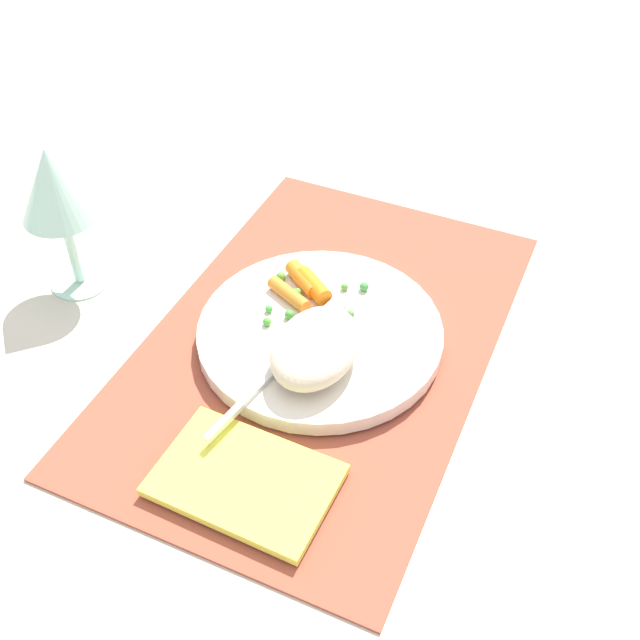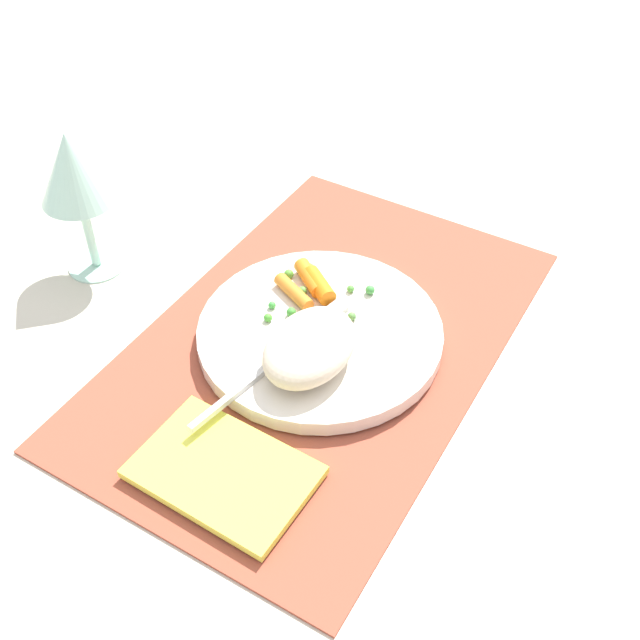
# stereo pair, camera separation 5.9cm
# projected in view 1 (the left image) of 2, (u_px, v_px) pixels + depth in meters

# --- Properties ---
(ground_plane) EXTENTS (2.40, 2.40, 0.00)m
(ground_plane) POSITION_uv_depth(u_px,v_px,m) (320.00, 343.00, 0.75)
(ground_plane) COLOR beige
(placemat) EXTENTS (0.49, 0.31, 0.01)m
(placemat) POSITION_uv_depth(u_px,v_px,m) (320.00, 341.00, 0.75)
(placemat) COLOR #9E4733
(placemat) RESTS_ON ground_plane
(plate) EXTENTS (0.24, 0.24, 0.02)m
(plate) POSITION_uv_depth(u_px,v_px,m) (320.00, 333.00, 0.74)
(plate) COLOR silver
(plate) RESTS_ON placemat
(rice_mound) EXTENTS (0.10, 0.07, 0.04)m
(rice_mound) POSITION_uv_depth(u_px,v_px,m) (316.00, 348.00, 0.69)
(rice_mound) COLOR beige
(rice_mound) RESTS_ON plate
(carrot_portion) EXTENTS (0.08, 0.09, 0.02)m
(carrot_portion) POSITION_uv_depth(u_px,v_px,m) (307.00, 292.00, 0.76)
(carrot_portion) COLOR orange
(carrot_portion) RESTS_ON plate
(pea_scatter) EXTENTS (0.09, 0.10, 0.01)m
(pea_scatter) POSITION_uv_depth(u_px,v_px,m) (304.00, 298.00, 0.76)
(pea_scatter) COLOR green
(pea_scatter) RESTS_ON plate
(fork) EXTENTS (0.20, 0.05, 0.01)m
(fork) POSITION_uv_depth(u_px,v_px,m) (293.00, 352.00, 0.71)
(fork) COLOR silver
(fork) RESTS_ON plate
(wine_glass) EXTENTS (0.08, 0.08, 0.16)m
(wine_glass) POSITION_uv_depth(u_px,v_px,m) (54.00, 188.00, 0.74)
(wine_glass) COLOR #B2E0CC
(wine_glass) RESTS_ON ground_plane
(napkin) EXTENTS (0.10, 0.15, 0.01)m
(napkin) POSITION_uv_depth(u_px,v_px,m) (245.00, 480.00, 0.62)
(napkin) COLOR #EAE54C
(napkin) RESTS_ON placemat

